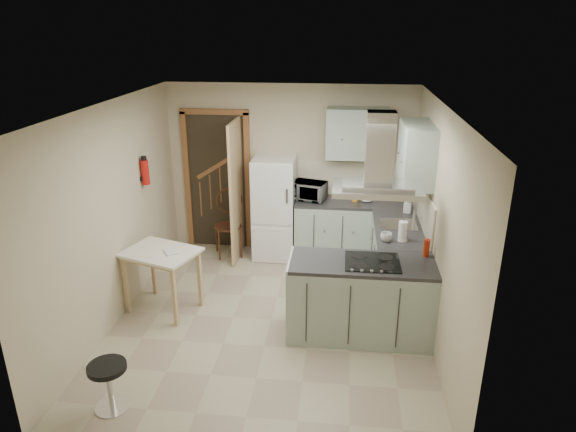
# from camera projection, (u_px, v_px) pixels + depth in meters

# --- Properties ---
(floor) EXTENTS (4.20, 4.20, 0.00)m
(floor) POSITION_uv_depth(u_px,v_px,m) (271.00, 320.00, 6.07)
(floor) COLOR tan
(floor) RESTS_ON ground
(ceiling) EXTENTS (4.20, 4.20, 0.00)m
(ceiling) POSITION_uv_depth(u_px,v_px,m) (268.00, 106.00, 5.18)
(ceiling) COLOR silver
(ceiling) RESTS_ON back_wall
(back_wall) EXTENTS (3.60, 0.00, 3.60)m
(back_wall) POSITION_uv_depth(u_px,v_px,m) (290.00, 170.00, 7.57)
(back_wall) COLOR #BEB193
(back_wall) RESTS_ON floor
(left_wall) EXTENTS (0.00, 4.20, 4.20)m
(left_wall) POSITION_uv_depth(u_px,v_px,m) (113.00, 215.00, 5.81)
(left_wall) COLOR #BEB193
(left_wall) RESTS_ON floor
(right_wall) EXTENTS (0.00, 4.20, 4.20)m
(right_wall) POSITION_uv_depth(u_px,v_px,m) (438.00, 228.00, 5.44)
(right_wall) COLOR #BEB193
(right_wall) RESTS_ON floor
(doorway) EXTENTS (1.10, 0.12, 2.10)m
(doorway) POSITION_uv_depth(u_px,v_px,m) (218.00, 181.00, 7.73)
(doorway) COLOR brown
(doorway) RESTS_ON floor
(fridge) EXTENTS (0.60, 0.60, 1.50)m
(fridge) POSITION_uv_depth(u_px,v_px,m) (274.00, 208.00, 7.49)
(fridge) COLOR white
(fridge) RESTS_ON floor
(counter_back) EXTENTS (1.08, 0.60, 0.90)m
(counter_back) POSITION_uv_depth(u_px,v_px,m) (333.00, 229.00, 7.51)
(counter_back) COLOR #9EB2A0
(counter_back) RESTS_ON floor
(counter_right) EXTENTS (0.60, 1.95, 0.90)m
(counter_right) POSITION_uv_depth(u_px,v_px,m) (395.00, 251.00, 6.80)
(counter_right) COLOR #9EB2A0
(counter_right) RESTS_ON floor
(splashback) EXTENTS (1.68, 0.02, 0.50)m
(splashback) POSITION_uv_depth(u_px,v_px,m) (355.00, 179.00, 7.50)
(splashback) COLOR beige
(splashback) RESTS_ON counter_back
(wall_cabinet_back) EXTENTS (0.85, 0.35, 0.70)m
(wall_cabinet_back) POSITION_uv_depth(u_px,v_px,m) (357.00, 134.00, 7.10)
(wall_cabinet_back) COLOR #9EB2A0
(wall_cabinet_back) RESTS_ON back_wall
(wall_cabinet_right) EXTENTS (0.35, 0.90, 0.70)m
(wall_cabinet_right) POSITION_uv_depth(u_px,v_px,m) (416.00, 153.00, 6.03)
(wall_cabinet_right) COLOR #9EB2A0
(wall_cabinet_right) RESTS_ON right_wall
(peninsula) EXTENTS (1.55, 0.65, 0.90)m
(peninsula) POSITION_uv_depth(u_px,v_px,m) (361.00, 299.00, 5.64)
(peninsula) COLOR #9EB2A0
(peninsula) RESTS_ON floor
(hob) EXTENTS (0.58, 0.50, 0.01)m
(hob) POSITION_uv_depth(u_px,v_px,m) (372.00, 262.00, 5.46)
(hob) COLOR black
(hob) RESTS_ON peninsula
(extractor_hood) EXTENTS (0.90, 0.55, 0.10)m
(extractor_hood) POSITION_uv_depth(u_px,v_px,m) (377.00, 189.00, 5.17)
(extractor_hood) COLOR silver
(extractor_hood) RESTS_ON ceiling
(sink) EXTENTS (0.45, 0.40, 0.01)m
(sink) POSITION_uv_depth(u_px,v_px,m) (399.00, 224.00, 6.47)
(sink) COLOR silver
(sink) RESTS_ON counter_right
(fire_extinguisher) EXTENTS (0.10, 0.10, 0.32)m
(fire_extinguisher) POSITION_uv_depth(u_px,v_px,m) (145.00, 172.00, 6.55)
(fire_extinguisher) COLOR #B2140F
(fire_extinguisher) RESTS_ON left_wall
(drop_leaf_table) EXTENTS (0.99, 0.86, 0.78)m
(drop_leaf_table) POSITION_uv_depth(u_px,v_px,m) (163.00, 280.00, 6.16)
(drop_leaf_table) COLOR #D7AD84
(drop_leaf_table) RESTS_ON floor
(bentwood_chair) EXTENTS (0.53, 0.53, 0.92)m
(bentwood_chair) POSITION_uv_depth(u_px,v_px,m) (228.00, 226.00, 7.60)
(bentwood_chair) COLOR #471C17
(bentwood_chair) RESTS_ON floor
(stool) EXTENTS (0.44, 0.44, 0.46)m
(stool) POSITION_uv_depth(u_px,v_px,m) (110.00, 386.00, 4.61)
(stool) COLOR black
(stool) RESTS_ON floor
(microwave) EXTENTS (0.54, 0.43, 0.26)m
(microwave) POSITION_uv_depth(u_px,v_px,m) (309.00, 191.00, 7.36)
(microwave) COLOR black
(microwave) RESTS_ON counter_back
(kettle) EXTENTS (0.16, 0.16, 0.21)m
(kettle) POSITION_uv_depth(u_px,v_px,m) (367.00, 194.00, 7.27)
(kettle) COLOR white
(kettle) RESTS_ON counter_back
(cereal_box) EXTENTS (0.13, 0.19, 0.26)m
(cereal_box) POSITION_uv_depth(u_px,v_px,m) (357.00, 191.00, 7.32)
(cereal_box) COLOR gold
(cereal_box) RESTS_ON counter_back
(soap_bottle) EXTENTS (0.11, 0.12, 0.21)m
(soap_bottle) POSITION_uv_depth(u_px,v_px,m) (408.00, 205.00, 6.86)
(soap_bottle) COLOR silver
(soap_bottle) RESTS_ON counter_right
(paper_towel) EXTENTS (0.11, 0.11, 0.25)m
(paper_towel) POSITION_uv_depth(u_px,v_px,m) (403.00, 231.00, 5.95)
(paper_towel) COLOR white
(paper_towel) RESTS_ON counter_right
(cup) EXTENTS (0.14, 0.14, 0.10)m
(cup) POSITION_uv_depth(u_px,v_px,m) (386.00, 237.00, 5.97)
(cup) COLOR silver
(cup) RESTS_ON counter_right
(red_bottle) EXTENTS (0.08, 0.08, 0.20)m
(red_bottle) POSITION_uv_depth(u_px,v_px,m) (427.00, 248.00, 5.58)
(red_bottle) COLOR #AD280E
(red_bottle) RESTS_ON peninsula
(book) EXTENTS (0.23, 0.24, 0.09)m
(book) POSITION_uv_depth(u_px,v_px,m) (165.00, 250.00, 5.96)
(book) COLOR brown
(book) RESTS_ON drop_leaf_table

